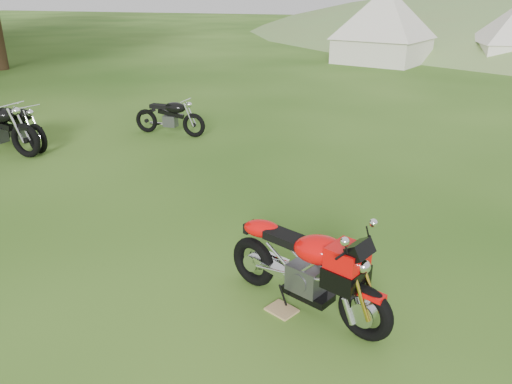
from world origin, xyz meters
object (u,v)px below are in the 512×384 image
(sport_motorcycle, at_px, (306,261))
(plywood_board, at_px, (282,310))
(vintage_moto_b, at_px, (17,124))
(vintage_moto_d, at_px, (169,116))
(tent_left, at_px, (384,28))

(sport_motorcycle, bearing_deg, plywood_board, -126.87)
(vintage_moto_b, bearing_deg, sport_motorcycle, -10.51)
(sport_motorcycle, xyz_separation_m, vintage_moto_d, (-4.26, 5.44, -0.12))
(vintage_moto_d, relative_size, tent_left, 0.49)
(vintage_moto_d, height_order, tent_left, tent_left)
(vintage_moto_b, bearing_deg, plywood_board, -11.97)
(sport_motorcycle, distance_m, vintage_moto_b, 7.64)
(plywood_board, distance_m, vintage_moto_d, 6.89)
(sport_motorcycle, height_order, vintage_moto_b, sport_motorcycle)
(plywood_board, height_order, tent_left, tent_left)
(sport_motorcycle, height_order, plywood_board, sport_motorcycle)
(tent_left, bearing_deg, sport_motorcycle, -69.57)
(plywood_board, bearing_deg, vintage_moto_b, 150.15)
(plywood_board, distance_m, tent_left, 19.08)
(tent_left, bearing_deg, vintage_moto_d, -86.38)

